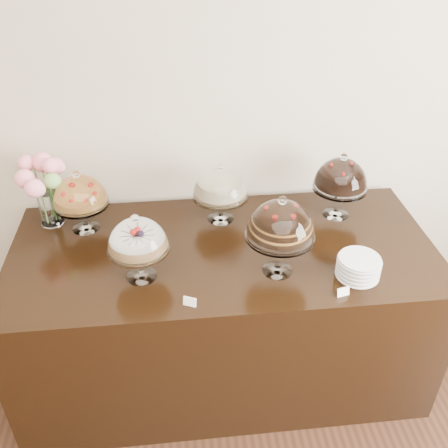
{
  "coord_description": "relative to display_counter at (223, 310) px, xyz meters",
  "views": [
    {
      "loc": [
        -0.25,
        0.39,
        2.45
      ],
      "look_at": [
        -0.03,
        2.4,
        1.08
      ],
      "focal_mm": 40.0,
      "sensor_mm": 36.0,
      "label": 1
    }
  ],
  "objects": [
    {
      "name": "cake_stand_sugar_sponge",
      "position": [
        -0.41,
        -0.19,
        0.67
      ],
      "size": [
        0.29,
        0.29,
        0.35
      ],
      "color": "white",
      "rests_on": "display_counter"
    },
    {
      "name": "plate_stack",
      "position": [
        0.62,
        -0.3,
        0.5
      ],
      "size": [
        0.2,
        0.2,
        0.1
      ],
      "color": "silver",
      "rests_on": "display_counter"
    },
    {
      "name": "cake_stand_fruit_tart",
      "position": [
        -0.73,
        0.26,
        0.67
      ],
      "size": [
        0.29,
        0.29,
        0.35
      ],
      "color": "white",
      "rests_on": "display_counter"
    },
    {
      "name": "cake_stand_choco_layer",
      "position": [
        0.24,
        -0.22,
        0.73
      ],
      "size": [
        0.33,
        0.33,
        0.42
      ],
      "color": "white",
      "rests_on": "display_counter"
    },
    {
      "name": "wall_back",
      "position": [
        0.03,
        0.55,
        1.05
      ],
      "size": [
        5.0,
        0.04,
        3.0
      ],
      "primitive_type": "cube",
      "color": "#BCAD97",
      "rests_on": "ground"
    },
    {
      "name": "cake_stand_dark_choco",
      "position": [
        0.67,
        0.24,
        0.69
      ],
      "size": [
        0.3,
        0.3,
        0.38
      ],
      "color": "white",
      "rests_on": "display_counter"
    },
    {
      "name": "flower_vase",
      "position": [
        -0.92,
        0.33,
        0.71
      ],
      "size": [
        0.24,
        0.32,
        0.4
      ],
      "color": "white",
      "rests_on": "display_counter"
    },
    {
      "name": "price_card_right",
      "position": [
        0.51,
        -0.42,
        0.47
      ],
      "size": [
        0.06,
        0.03,
        0.04
      ],
      "primitive_type": "cube",
      "rotation": [
        -0.21,
        0.0,
        0.22
      ],
      "color": "white",
      "rests_on": "display_counter"
    },
    {
      "name": "price_card_left",
      "position": [
        -0.19,
        -0.41,
        0.47
      ],
      "size": [
        0.06,
        0.04,
        0.04
      ],
      "primitive_type": "cube",
      "rotation": [
        -0.21,
        0.0,
        -0.42
      ],
      "color": "white",
      "rests_on": "display_counter"
    },
    {
      "name": "display_counter",
      "position": [
        0.0,
        0.0,
        0.0
      ],
      "size": [
        2.2,
        1.0,
        0.9
      ],
      "primitive_type": "cube",
      "color": "black",
      "rests_on": "ground"
    },
    {
      "name": "cake_stand_cheesecake",
      "position": [
        0.02,
        0.27,
        0.66
      ],
      "size": [
        0.31,
        0.31,
        0.34
      ],
      "color": "white",
      "rests_on": "display_counter"
    }
  ]
}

